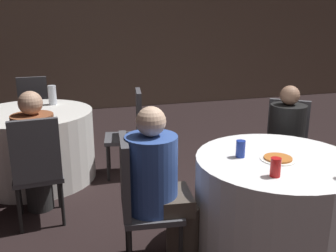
% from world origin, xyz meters
% --- Properties ---
extents(wall_back, '(16.00, 0.06, 2.80)m').
position_xyz_m(wall_back, '(0.00, 5.14, 1.40)').
color(wall_back, gray).
rests_on(wall_back, ground_plane).
extents(table_near, '(1.16, 1.16, 0.76)m').
position_xyz_m(table_near, '(0.03, 0.07, 0.38)').
color(table_near, white).
rests_on(table_near, ground_plane).
extents(table_far, '(1.27, 1.27, 0.76)m').
position_xyz_m(table_far, '(-1.71, 2.01, 0.38)').
color(table_far, white).
rests_on(table_far, ground_plane).
extents(chair_near_northeast, '(0.56, 0.56, 0.96)m').
position_xyz_m(chair_near_northeast, '(0.64, 0.86, 0.56)').
color(chair_near_northeast, '#47474C').
rests_on(chair_near_northeast, ground_plane).
extents(chair_near_west, '(0.45, 0.45, 0.96)m').
position_xyz_m(chair_near_west, '(-0.96, 0.20, 0.56)').
color(chair_near_west, '#47474C').
rests_on(chair_near_west, ground_plane).
extents(chair_far_north, '(0.41, 0.42, 0.96)m').
position_xyz_m(chair_far_north, '(-1.75, 3.06, 0.56)').
color(chair_far_north, '#47474C').
rests_on(chair_far_north, ground_plane).
extents(chair_far_south, '(0.43, 0.43, 0.96)m').
position_xyz_m(chair_far_south, '(-1.64, 0.96, 0.56)').
color(chair_far_south, '#47474C').
rests_on(chair_far_south, ground_plane).
extents(chair_far_east, '(0.47, 0.46, 0.96)m').
position_xyz_m(chair_far_east, '(-0.67, 1.83, 0.56)').
color(chair_far_east, '#47474C').
rests_on(chair_far_east, ground_plane).
extents(person_black_shirt, '(0.45, 0.47, 1.13)m').
position_xyz_m(person_black_shirt, '(0.54, 0.73, 0.57)').
color(person_black_shirt, '#282828').
rests_on(person_black_shirt, ground_plane).
extents(person_floral_shirt, '(0.35, 0.51, 1.15)m').
position_xyz_m(person_floral_shirt, '(-1.65, 1.12, 0.58)').
color(person_floral_shirt, '#282828').
rests_on(person_floral_shirt, ground_plane).
extents(person_blue_shirt, '(0.52, 0.38, 1.17)m').
position_xyz_m(person_blue_shirt, '(-0.80, 0.18, 0.60)').
color(person_blue_shirt, '#4C4238').
rests_on(person_blue_shirt, ground_plane).
extents(pizza_plate_near, '(0.25, 0.25, 0.02)m').
position_xyz_m(pizza_plate_near, '(0.02, 0.05, 0.76)').
color(pizza_plate_near, white).
rests_on(pizza_plate_near, table_near).
extents(soda_can_red, '(0.07, 0.07, 0.12)m').
position_xyz_m(soda_can_red, '(-0.16, -0.20, 0.82)').
color(soda_can_red, red).
rests_on(soda_can_red, table_near).
extents(soda_can_blue, '(0.07, 0.07, 0.12)m').
position_xyz_m(soda_can_blue, '(-0.21, 0.17, 0.82)').
color(soda_can_blue, '#1E38A5').
rests_on(soda_can_blue, table_near).
extents(bottle_far, '(0.09, 0.09, 0.22)m').
position_xyz_m(bottle_far, '(-1.49, 2.30, 0.87)').
color(bottle_far, silver).
rests_on(bottle_far, table_far).
extents(cup_far, '(0.07, 0.07, 0.11)m').
position_xyz_m(cup_far, '(-1.74, 1.86, 0.81)').
color(cup_far, red).
rests_on(cup_far, table_far).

